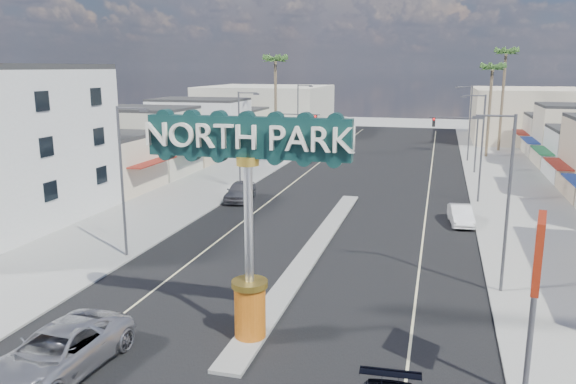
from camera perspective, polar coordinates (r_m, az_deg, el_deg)
The scene contains 24 objects.
ground at distance 50.24m, azimuth 6.57°, elevation -0.35°, with size 160.00×160.00×0.00m, color gray.
road at distance 50.24m, azimuth 6.57°, elevation -0.35°, with size 20.00×120.00×0.01m, color black.
median_island at distance 35.03m, azimuth 2.57°, elevation -5.88°, with size 1.30×30.00×0.16m, color gray.
sidewalk_left at distance 54.03m, azimuth -8.26°, elevation 0.58°, with size 8.00×120.00×0.12m, color gray.
sidewalk_right at distance 50.18m, azimuth 22.58°, elevation -1.19°, with size 8.00×120.00×0.12m, color gray.
storefront_row_left at distance 69.39m, azimuth -11.71°, elevation 5.55°, with size 12.00×42.00×6.00m, color beige.
backdrop_far_left at distance 98.16m, azimuth -2.19°, elevation 8.38°, with size 20.00×20.00×8.00m, color #B7B29E.
backdrop_far_right at distance 94.89m, azimuth 24.30°, elevation 7.14°, with size 20.00×20.00×8.00m, color beige.
gateway_sign at distance 22.28m, azimuth -4.07°, elevation -1.05°, with size 8.20×1.50×9.15m.
traffic_signal_left at distance 64.92m, azimuth 0.48°, elevation 6.48°, with size 5.09×0.45×6.00m.
traffic_signal_right at distance 62.86m, azimuth 16.99°, elevation 5.73°, with size 5.09×0.45×6.00m.
streetlight_l_near at distance 34.01m, azimuth -16.32°, elevation 1.74°, with size 2.03×0.22×9.00m.
streetlight_l_mid at distance 51.91m, azimuth -4.80°, elevation 5.78°, with size 2.03×0.22×9.00m.
streetlight_l_far at distance 72.87m, azimuth 1.14°, elevation 7.77°, with size 2.03×0.22×9.00m.
streetlight_r_near at distance 29.28m, azimuth 21.20°, elevation -0.31°, with size 2.03×0.22×9.00m.
streetlight_r_mid at distance 48.94m, azimuth 18.92°, elevation 4.74°, with size 2.03×0.22×9.00m.
streetlight_r_far at distance 70.79m, azimuth 17.88°, elevation 7.03°, with size 2.03×0.22×9.00m.
palm_left_far at distance 71.36m, azimuth -1.29°, elevation 12.84°, with size 2.60×2.60×13.10m.
palm_right_mid at distance 74.68m, azimuth 20.05°, elevation 11.40°, with size 2.60×2.60×12.10m.
palm_right_far at distance 80.84m, azimuth 21.25°, elevation 12.61°, with size 2.60×2.60×14.10m.
suv_left at distance 23.15m, azimuth -22.31°, elevation -14.80°, with size 2.92×6.34×1.76m, color #B8B7BC.
car_parked_left at distance 48.04m, azimuth -4.89°, elevation 0.11°, with size 1.97×4.89×1.67m, color slate.
car_parked_right at distance 42.55m, azimuth 17.14°, elevation -2.24°, with size 1.47×4.21×1.39m, color white.
bank_pylon_sign at distance 20.11m, azimuth 24.01°, elevation -6.60°, with size 0.59×2.00×6.37m.
Camera 1 is at (7.17, -18.45, 11.16)m, focal length 35.00 mm.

